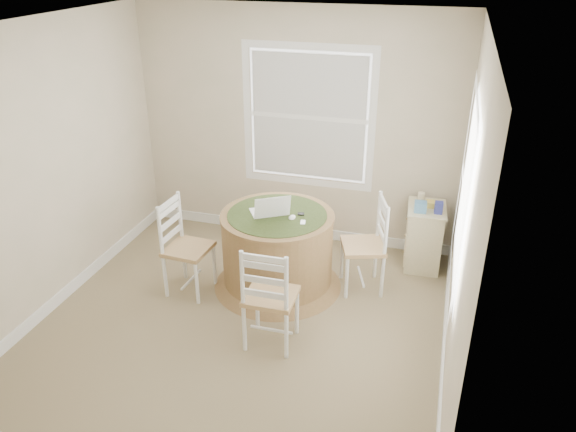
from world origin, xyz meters
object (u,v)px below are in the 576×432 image
(laptop, at_px, (270,211))
(corner_chest, at_px, (424,236))
(chair_near, at_px, (271,295))
(chair_right, at_px, (363,246))
(chair_left, at_px, (188,248))
(round_table, at_px, (277,247))

(laptop, relative_size, corner_chest, 0.66)
(chair_near, bearing_deg, corner_chest, -125.08)
(laptop, bearing_deg, chair_right, 160.39)
(chair_left, relative_size, corner_chest, 1.39)
(round_table, bearing_deg, chair_right, 1.69)
(chair_left, bearing_deg, laptop, -61.54)
(chair_left, bearing_deg, round_table, -63.20)
(chair_right, relative_size, corner_chest, 1.39)
(chair_near, height_order, chair_right, same)
(chair_left, height_order, corner_chest, chair_left)
(chair_left, distance_m, chair_right, 1.70)
(round_table, bearing_deg, chair_left, -168.34)
(chair_near, relative_size, chair_right, 1.00)
(chair_near, xyz_separation_m, chair_right, (0.60, 1.07, 0.00))
(laptop, bearing_deg, chair_near, 76.23)
(chair_left, xyz_separation_m, laptop, (0.73, 0.33, 0.35))
(chair_near, distance_m, laptop, 0.98)
(laptop, height_order, corner_chest, laptop)
(round_table, xyz_separation_m, chair_right, (0.82, 0.19, 0.04))
(chair_right, distance_m, corner_chest, 0.84)
(laptop, xyz_separation_m, corner_chest, (1.44, 0.81, -0.48))
(chair_left, bearing_deg, corner_chest, -58.31)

